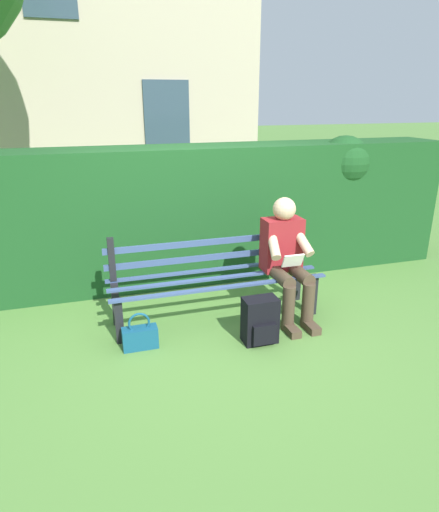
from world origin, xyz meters
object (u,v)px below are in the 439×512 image
Objects in this scene: person_seated at (286,256)px; backpack at (260,321)px; park_bench at (214,276)px; handbag at (140,337)px.

person_seated reaches higher than backpack.
park_bench is at bearing -68.21° from backpack.
person_seated is at bearing 165.56° from park_bench.
park_bench is 0.69m from backpack.
backpack is (-0.24, 0.60, -0.22)m from park_bench.
park_bench is 0.94m from handbag.
park_bench is 6.13× the size of handbag.
backpack is at bearing 111.79° from park_bench.
park_bench is at bearing -14.44° from person_seated.
handbag is at bearing 26.85° from park_bench.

